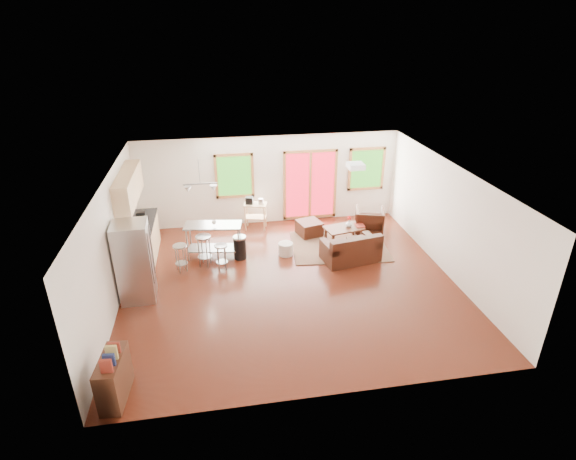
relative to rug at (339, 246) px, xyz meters
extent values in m
cube|color=#3C150B|center=(-1.60, -1.56, -0.02)|extent=(7.50, 7.00, 0.02)
cube|color=white|center=(-1.60, -1.56, 2.60)|extent=(7.50, 7.00, 0.02)
cube|color=white|center=(-1.60, 1.95, 1.29)|extent=(7.50, 0.02, 2.60)
cube|color=white|center=(-5.36, -1.56, 1.29)|extent=(0.02, 7.00, 2.60)
cube|color=white|center=(2.16, -1.56, 1.29)|extent=(0.02, 7.00, 2.60)
cube|color=white|center=(-1.60, -5.07, 1.29)|extent=(7.50, 0.02, 2.60)
cube|color=#235916|center=(-2.60, 1.90, 1.49)|extent=(0.94, 0.02, 1.14)
cube|color=#AA6A39|center=(-2.60, 1.90, 2.10)|extent=(1.10, 0.05, 0.08)
cube|color=#AA6A39|center=(-2.60, 1.90, 0.88)|extent=(1.10, 0.05, 0.08)
cube|color=#AA6A39|center=(-3.11, 1.90, 1.49)|extent=(0.08, 0.05, 1.30)
cube|color=#AA6A39|center=(-2.09, 1.90, 1.49)|extent=(0.08, 0.05, 1.30)
cube|color=red|center=(-0.40, 1.90, 1.09)|extent=(1.44, 0.02, 1.94)
cube|color=#AA6A39|center=(-0.40, 1.90, 2.10)|extent=(1.60, 0.05, 0.08)
cube|color=#AA6A39|center=(-0.40, 1.90, 0.08)|extent=(1.60, 0.05, 0.08)
cube|color=#AA6A39|center=(-1.16, 1.90, 1.09)|extent=(0.08, 0.05, 2.10)
cube|color=#AA6A39|center=(0.36, 1.90, 1.09)|extent=(0.08, 0.05, 2.10)
cube|color=#AA6A39|center=(-0.40, 1.90, 1.09)|extent=(0.08, 0.05, 1.94)
cube|color=#235916|center=(1.30, 1.90, 1.49)|extent=(0.94, 0.02, 1.14)
cube|color=#AA6A39|center=(1.30, 1.90, 2.10)|extent=(1.10, 0.05, 0.08)
cube|color=#AA6A39|center=(1.30, 1.90, 0.88)|extent=(1.10, 0.05, 0.08)
cube|color=#AA6A39|center=(0.79, 1.90, 1.49)|extent=(0.08, 0.05, 1.30)
cube|color=#AA6A39|center=(1.81, 1.90, 1.49)|extent=(0.08, 0.05, 1.30)
cube|color=#4F603E|center=(0.00, 0.00, 0.00)|extent=(2.66, 2.15, 0.02)
cube|color=black|center=(0.08, -0.76, 0.18)|extent=(1.50, 1.01, 0.39)
cube|color=black|center=(0.13, -1.05, 0.55)|extent=(1.39, 0.43, 0.35)
cube|color=black|center=(-0.51, -0.86, 0.45)|extent=(0.32, 0.80, 0.15)
cube|color=black|center=(0.67, -0.65, 0.45)|extent=(0.32, 0.80, 0.15)
cube|color=black|center=(-0.23, -0.77, 0.43)|extent=(0.65, 0.60, 0.11)
cube|color=black|center=(0.37, -0.66, 0.43)|extent=(0.65, 0.60, 0.11)
cube|color=#3C2013|center=(0.21, 0.30, 0.37)|extent=(1.12, 0.80, 0.04)
cube|color=#3C2013|center=(-0.17, -0.01, 0.17)|extent=(0.07, 0.07, 0.37)
cube|color=#3C2013|center=(0.67, 0.17, 0.17)|extent=(0.07, 0.07, 0.37)
cube|color=#3C2013|center=(-0.26, 0.43, 0.17)|extent=(0.07, 0.07, 0.37)
cube|color=#3C2013|center=(0.58, 0.61, 0.17)|extent=(0.07, 0.07, 0.37)
imported|color=black|center=(1.07, 0.72, 0.39)|extent=(0.95, 0.92, 0.80)
cube|color=black|center=(-0.64, 0.83, 0.19)|extent=(0.75, 0.75, 0.41)
cylinder|color=beige|center=(-1.48, -0.22, 0.15)|extent=(0.49, 0.49, 0.33)
imported|color=silver|center=(0.35, 0.33, 0.48)|extent=(0.19, 0.19, 0.18)
sphere|color=red|center=(0.38, 0.35, 0.63)|extent=(0.07, 0.07, 0.07)
sphere|color=red|center=(0.32, 0.31, 0.65)|extent=(0.07, 0.07, 0.07)
sphere|color=red|center=(0.35, 0.37, 0.67)|extent=(0.07, 0.07, 0.07)
imported|color=maroon|center=(0.54, 0.35, 0.55)|extent=(0.24, 0.04, 0.32)
cube|color=tan|center=(-5.05, 0.14, 0.44)|extent=(0.60, 2.20, 0.90)
cube|color=black|center=(-5.05, 0.14, 0.91)|extent=(0.64, 2.24, 0.04)
cube|color=tan|center=(-5.17, 0.14, 1.94)|extent=(0.36, 2.20, 0.70)
cylinder|color=#B7BABC|center=(-5.05, -0.36, 1.02)|extent=(0.12, 0.12, 0.18)
cube|color=black|center=(-5.05, 0.54, 1.03)|extent=(0.22, 0.18, 0.20)
cube|color=#B7BABC|center=(-4.95, -1.62, 0.88)|extent=(0.74, 0.72, 1.78)
cube|color=gray|center=(-4.60, -1.61, 0.88)|extent=(0.05, 0.65, 1.74)
cylinder|color=gray|center=(-4.58, -1.82, 1.02)|extent=(0.02, 0.02, 1.18)
cylinder|color=gray|center=(-4.59, -1.39, 1.02)|extent=(0.02, 0.02, 1.18)
cube|color=#B7BABC|center=(-3.28, 0.01, 0.86)|extent=(1.47, 0.76, 0.04)
cube|color=gray|center=(-3.28, 0.01, 0.22)|extent=(1.37, 0.68, 0.03)
cylinder|color=gray|center=(-3.94, -0.10, 0.41)|extent=(0.04, 0.04, 0.85)
cylinder|color=gray|center=(-2.68, -0.29, 0.41)|extent=(0.04, 0.04, 0.85)
cylinder|color=gray|center=(-3.88, 0.32, 0.41)|extent=(0.04, 0.04, 0.85)
cylinder|color=gray|center=(-2.62, 0.13, 0.41)|extent=(0.04, 0.04, 0.85)
imported|color=white|center=(-3.25, -0.10, 0.99)|extent=(0.13, 0.12, 0.11)
cylinder|color=#B7BABC|center=(-4.08, -0.60, 0.66)|extent=(0.43, 0.43, 0.04)
cylinder|color=gray|center=(-4.04, -0.49, 0.31)|extent=(0.03, 0.03, 0.65)
cylinder|color=gray|center=(-4.20, -0.55, 0.31)|extent=(0.03, 0.03, 0.65)
cylinder|color=gray|center=(-4.13, -0.72, 0.31)|extent=(0.03, 0.03, 0.65)
cylinder|color=gray|center=(-3.97, -0.65, 0.31)|extent=(0.03, 0.03, 0.65)
cylinder|color=gray|center=(-4.08, -0.60, 0.20)|extent=(0.39, 0.39, 0.01)
cylinder|color=#B7BABC|center=(-3.53, -0.41, 0.76)|extent=(0.49, 0.49, 0.04)
cylinder|color=gray|center=(-3.40, -0.35, 0.36)|extent=(0.03, 0.03, 0.75)
cylinder|color=gray|center=(-3.58, -0.28, 0.36)|extent=(0.03, 0.03, 0.75)
cylinder|color=gray|center=(-3.66, -0.47, 0.36)|extent=(0.03, 0.03, 0.75)
cylinder|color=gray|center=(-3.47, -0.54, 0.36)|extent=(0.03, 0.03, 0.75)
cylinder|color=gray|center=(-3.53, -0.41, 0.23)|extent=(0.45, 0.45, 0.02)
cylinder|color=#B7BABC|center=(-3.12, -0.68, 0.62)|extent=(0.34, 0.34, 0.04)
cylinder|color=gray|center=(-3.05, -0.59, 0.30)|extent=(0.02, 0.02, 0.62)
cylinder|color=gray|center=(-3.22, -0.60, 0.30)|extent=(0.02, 0.02, 0.62)
cylinder|color=gray|center=(-3.20, -0.77, 0.30)|extent=(0.02, 0.02, 0.62)
cylinder|color=gray|center=(-3.03, -0.75, 0.30)|extent=(0.02, 0.02, 0.62)
cylinder|color=gray|center=(-3.12, -0.68, 0.19)|extent=(0.31, 0.31, 0.01)
cylinder|color=black|center=(-2.65, -0.19, 0.27)|extent=(0.42, 0.42, 0.56)
cylinder|color=#B7BABC|center=(-2.65, -0.19, 0.57)|extent=(0.43, 0.43, 0.05)
cube|color=tan|center=(-2.07, 1.51, 0.74)|extent=(0.71, 0.55, 0.04)
cube|color=tan|center=(-2.07, 1.51, 0.35)|extent=(0.67, 0.51, 0.03)
cube|color=tan|center=(-2.38, 1.42, 0.37)|extent=(0.04, 0.04, 0.76)
cube|color=tan|center=(-1.85, 1.29, 0.37)|extent=(0.04, 0.04, 0.76)
cube|color=tan|center=(-2.30, 1.74, 0.37)|extent=(0.04, 0.04, 0.76)
cube|color=tan|center=(-1.77, 1.61, 0.37)|extent=(0.04, 0.04, 0.76)
cube|color=black|center=(-2.23, 1.55, 0.86)|extent=(0.24, 0.22, 0.20)
cylinder|color=#B7BABC|center=(-1.92, 1.47, 0.84)|extent=(0.18, 0.18, 0.16)
cube|color=#3C2013|center=(-4.95, -4.51, 0.38)|extent=(0.42, 0.90, 0.78)
cube|color=maroon|center=(-4.93, -4.81, 0.88)|extent=(0.18, 0.06, 0.23)
cube|color=navy|center=(-4.91, -4.66, 0.87)|extent=(0.18, 0.06, 0.21)
cube|color=tan|center=(-4.90, -4.52, 0.89)|extent=(0.18, 0.06, 0.25)
cube|color=maroon|center=(-4.89, -4.37, 0.86)|extent=(0.18, 0.06, 0.19)
cube|color=white|center=(0.00, -0.96, 2.52)|extent=(0.35, 0.35, 0.12)
cylinder|color=gray|center=(-3.50, -0.06, 2.29)|extent=(0.02, 0.02, 0.60)
cube|color=gray|center=(-3.50, -0.06, 1.99)|extent=(0.80, 0.04, 0.03)
cone|color=#B7BABC|center=(-3.80, -0.06, 1.87)|extent=(0.18, 0.18, 0.14)
cone|color=#B7BABC|center=(-3.20, -0.06, 1.87)|extent=(0.18, 0.18, 0.14)
camera|label=1|loc=(-3.14, -10.30, 5.53)|focal=28.00mm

